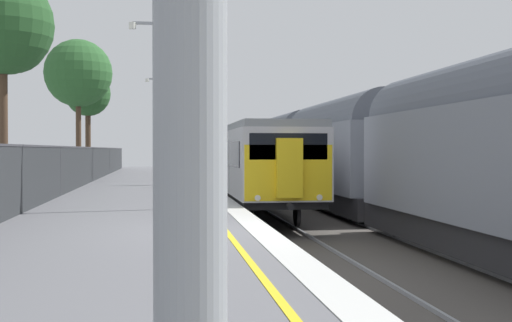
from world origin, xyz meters
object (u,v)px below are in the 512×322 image
background_tree_left (79,75)px  background_tree_centre (88,95)px  freight_train_adjacent_track (340,151)px  platform_lamp_far (164,120)px  background_tree_right (5,29)px  platform_lamp_mid (164,97)px  signal_gantry (209,121)px  commuter_train_at_platform (228,157)px  speed_limit_sign (205,147)px

background_tree_left → background_tree_centre: 4.57m
freight_train_adjacent_track → platform_lamp_far: platform_lamp_far is taller
platform_lamp_far → background_tree_right: size_ratio=0.66×
platform_lamp_mid → background_tree_left: (-5.56, 26.61, 3.47)m
platform_lamp_mid → platform_lamp_far: size_ratio=0.95×
background_tree_centre → background_tree_right: (-0.74, -22.79, 0.80)m
freight_train_adjacent_track → signal_gantry: signal_gantry is taller
platform_lamp_far → platform_lamp_mid: bearing=-90.0°
platform_lamp_mid → background_tree_centre: background_tree_centre is taller
commuter_train_at_platform → freight_train_adjacent_track: 11.20m
commuter_train_at_platform → speed_limit_sign: size_ratio=13.57×
platform_lamp_mid → freight_train_adjacent_track: bearing=50.8°
commuter_train_at_platform → speed_limit_sign: 8.49m
background_tree_centre → signal_gantry: bearing=-65.7°
commuter_train_at_platform → background_tree_left: size_ratio=4.35×
commuter_train_at_platform → platform_lamp_mid: 20.36m
platform_lamp_mid → background_tree_right: background_tree_right is taller
freight_train_adjacent_track → signal_gantry: 7.27m
signal_gantry → platform_lamp_far: (-2.24, 4.28, 0.21)m
signal_gantry → platform_lamp_mid: bearing=-99.1°
signal_gantry → background_tree_left: (-7.80, 12.60, 3.52)m
commuter_train_at_platform → background_tree_right: bearing=-130.4°
freight_train_adjacent_track → platform_lamp_far: size_ratio=7.19×
freight_train_adjacent_track → background_tree_left: size_ratio=4.56×
freight_train_adjacent_track → speed_limit_sign: freight_train_adjacent_track is taller
signal_gantry → platform_lamp_mid: size_ratio=0.94×
commuter_train_at_platform → signal_gantry: 6.39m
background_tree_right → freight_train_adjacent_track: bearing=5.0°
background_tree_centre → speed_limit_sign: bearing=-69.3°
background_tree_left → background_tree_centre: size_ratio=1.21×
speed_limit_sign → background_tree_centre: bearing=110.7°
background_tree_centre → commuter_train_at_platform: bearing=-50.5°
platform_lamp_far → background_tree_centre: (-5.46, 12.78, 2.32)m
signal_gantry → background_tree_left: size_ratio=0.56×
commuter_train_at_platform → platform_lamp_mid: platform_lamp_mid is taller
freight_train_adjacent_track → platform_lamp_mid: size_ratio=7.60×
background_tree_left → background_tree_right: 18.35m
platform_lamp_mid → background_tree_right: size_ratio=0.63×
speed_limit_sign → background_tree_left: (-7.43, 14.95, 4.85)m
signal_gantry → background_tree_centre: size_ratio=0.68×
commuter_train_at_platform → background_tree_left: (-9.28, 6.69, 5.42)m
platform_lamp_mid → platform_lamp_far: (0.00, 18.29, 0.16)m
speed_limit_sign → background_tree_left: 17.39m
platform_lamp_far → background_tree_left: 10.54m
freight_train_adjacent_track → background_tree_right: 14.78m
platform_lamp_mid → speed_limit_sign: bearing=80.9°
freight_train_adjacent_track → signal_gantry: size_ratio=8.12×
speed_limit_sign → platform_lamp_mid: (-1.87, -11.65, 1.38)m
freight_train_adjacent_track → platform_lamp_far: (-7.72, 8.81, 1.70)m
platform_lamp_far → background_tree_left: bearing=123.8°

